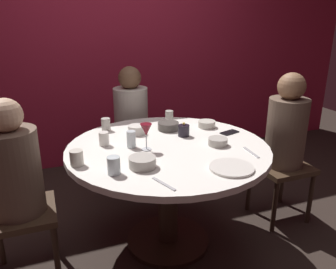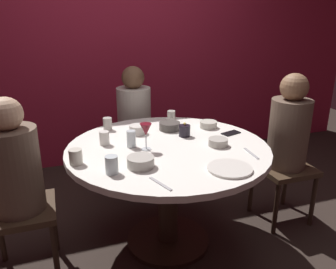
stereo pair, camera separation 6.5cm
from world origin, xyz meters
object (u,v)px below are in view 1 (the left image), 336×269
object	(u,v)px
seated_diner_left	(15,174)
seated_diner_back	(131,114)
candle_holder	(184,130)
cup_center_front	(77,158)
bowl_rice_portion	(207,124)
cup_beside_wine	(106,124)
cup_far_edge	(169,116)
cup_by_left_diner	(104,139)
seated_diner_right	(286,132)
bowl_sauce_side	(218,142)
cup_by_right_diner	(131,139)
bowl_serving_large	(137,130)
bowl_salad_center	(168,126)
wine_glass	(146,131)
dinner_plate	(231,168)
dining_table	(168,167)
cup_near_candle	(114,166)
cell_phone	(230,132)
bowl_small_white	(142,162)

from	to	relation	value
seated_diner_left	seated_diner_back	size ratio (longest dim) A/B	1.00
candle_holder	cup_center_front	distance (m)	0.82
bowl_rice_portion	cup_beside_wine	distance (m)	0.77
cup_far_edge	cup_beside_wine	bearing A→B (deg)	-175.92
bowl_rice_portion	cup_by_left_diner	bearing A→B (deg)	-172.76
cup_by_left_diner	cup_far_edge	distance (m)	0.69
seated_diner_right	bowl_sauce_side	distance (m)	0.66
cup_by_right_diner	candle_holder	bearing A→B (deg)	11.37
bowl_rice_portion	cup_beside_wine	size ratio (longest dim) A/B	1.40
seated_diner_right	bowl_serving_large	xyz separation A→B (m)	(-1.10, 0.31, 0.06)
bowl_salad_center	cup_center_front	world-z (taller)	cup_center_front
wine_glass	dinner_plate	size ratio (longest dim) A/B	0.69
cup_beside_wine	cup_by_left_diner	bearing A→B (deg)	-103.33
wine_glass	cup_far_edge	distance (m)	0.64
candle_holder	cup_by_right_diner	size ratio (longest dim) A/B	0.93
seated_diner_back	seated_diner_right	xyz separation A→B (m)	(0.97, -0.96, 0.02)
cup_by_right_diner	cup_beside_wine	bearing A→B (deg)	102.30
seated_diner_back	dining_table	bearing A→B (deg)	0.00
wine_glass	bowl_rice_portion	size ratio (longest dim) A/B	1.33
cup_by_right_diner	bowl_sauce_side	bearing A→B (deg)	-16.75
bowl_rice_portion	cup_beside_wine	world-z (taller)	cup_beside_wine
dining_table	candle_holder	world-z (taller)	candle_holder
dinner_plate	cup_by_left_diner	size ratio (longest dim) A/B	2.76
bowl_serving_large	bowl_rice_portion	distance (m)	0.55
bowl_serving_large	cup_near_candle	xyz separation A→B (m)	(-0.30, -0.60, 0.02)
bowl_serving_large	cup_beside_wine	distance (m)	0.25
cell_phone	cup_near_candle	distance (m)	1.02
seated_diner_right	dinner_plate	bearing A→B (deg)	31.50
bowl_salad_center	bowl_rice_portion	distance (m)	0.30
bowl_salad_center	seated_diner_left	bearing A→B (deg)	-163.66
dining_table	cup_by_left_diner	size ratio (longest dim) A/B	14.58
bowl_salad_center	cup_by_right_diner	size ratio (longest dim) A/B	1.42
seated_diner_back	bowl_serving_large	world-z (taller)	seated_diner_back
bowl_serving_large	cup_near_candle	world-z (taller)	cup_near_candle
cup_by_right_diner	cup_by_left_diner	bearing A→B (deg)	147.84
wine_glass	cup_far_edge	xyz separation A→B (m)	(0.36, 0.52, -0.08)
candle_holder	cup_near_candle	xyz separation A→B (m)	(-0.60, -0.44, 0.01)
bowl_small_white	bowl_rice_portion	distance (m)	0.86
cup_by_left_diner	cup_by_right_diner	world-z (taller)	cup_by_right_diner
seated_diner_left	bowl_sauce_side	xyz separation A→B (m)	(1.27, -0.11, 0.07)
dining_table	bowl_sauce_side	distance (m)	0.38
wine_glass	bowl_salad_center	bearing A→B (deg)	50.08
dining_table	wine_glass	bearing A→B (deg)	-174.03
bowl_sauce_side	bowl_rice_portion	distance (m)	0.39
cup_by_right_diner	dinner_plate	bearing A→B (deg)	-49.70
bowl_salad_center	bowl_rice_portion	size ratio (longest dim) A/B	1.21
seated_diner_left	cell_phone	size ratio (longest dim) A/B	8.32
seated_diner_back	cup_by_right_diner	size ratio (longest dim) A/B	10.31
bowl_salad_center	cup_by_left_diner	distance (m)	0.54
cup_by_right_diner	dining_table	bearing A→B (deg)	-14.39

